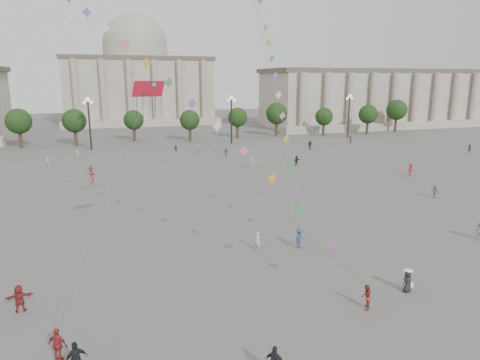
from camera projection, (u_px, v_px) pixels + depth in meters
name	position (u px, v px, depth m)	size (l,w,h in m)	color
ground	(326.00, 306.00, 27.28)	(360.00, 360.00, 0.00)	#5A5755
hall_east	(391.00, 98.00, 134.87)	(84.00, 26.22, 17.20)	gray
hall_central	(137.00, 79.00, 143.61)	(48.30, 34.30, 35.50)	gray
tree_row	(159.00, 118.00, 98.23)	(137.12, 5.12, 8.00)	#392D1C
lamp_post_mid_west	(89.00, 114.00, 85.85)	(2.00, 0.90, 10.65)	#262628
lamp_post_mid_east	(231.00, 111.00, 94.90)	(2.00, 0.90, 10.65)	#262628
lamp_post_far_east	(349.00, 108.00, 103.95)	(2.00, 0.90, 10.65)	#262628
person_crowd_0	(176.00, 149.00, 83.96)	(0.92, 0.38, 1.57)	navy
person_crowd_4	(198.00, 149.00, 84.24)	(1.43, 0.46, 1.55)	silver
person_crowd_6	(480.00, 231.00, 38.26)	(1.12, 0.64, 1.73)	slate
person_crowd_7	(252.00, 163.00, 69.18)	(1.67, 0.53, 1.81)	silver
person_crowd_8	(411.00, 170.00, 63.83)	(1.17, 0.67, 1.81)	maroon
person_crowd_9	(297.00, 160.00, 71.75)	(1.53, 0.49, 1.65)	black
person_crowd_10	(48.00, 161.00, 71.29)	(0.58, 0.38, 1.58)	beige
person_crowd_12	(226.00, 152.00, 80.21)	(1.50, 0.48, 1.62)	slate
person_crowd_13	(258.00, 241.00, 35.97)	(0.61, 0.40, 1.68)	silver
person_crowd_14	(435.00, 192.00, 51.88)	(1.01, 0.58, 1.57)	navy
person_crowd_16	(91.00, 170.00, 63.96)	(0.95, 0.39, 1.62)	#57575B
person_crowd_17	(93.00, 178.00, 58.23)	(1.25, 0.72, 1.93)	#9E2F2B
person_crowd_18	(78.00, 154.00, 78.73)	(0.89, 0.37, 1.52)	silver
person_crowd_19	(310.00, 145.00, 87.96)	(1.13, 0.47, 1.92)	black
person_crowd_20	(350.00, 139.00, 97.27)	(0.83, 0.64, 1.70)	maroon
person_crowd_21	(470.00, 148.00, 84.13)	(0.82, 0.64, 1.69)	#3A5583
tourist_0	(58.00, 345.00, 21.73)	(1.07, 0.45, 1.83)	maroon
tourist_2	(19.00, 298.00, 26.43)	(1.62, 0.52, 1.75)	maroon
tourist_4	(76.00, 359.00, 20.59)	(1.09, 0.45, 1.85)	black
kite_flyer_0	(366.00, 297.00, 26.68)	(0.79, 0.62, 1.63)	maroon
kite_flyer_1	(300.00, 238.00, 36.34)	(1.18, 0.68, 1.83)	navy
hat_person	(408.00, 281.00, 28.88)	(0.80, 0.60, 1.69)	black
dragon_kite	(148.00, 101.00, 27.98)	(4.13, 4.57, 15.42)	red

